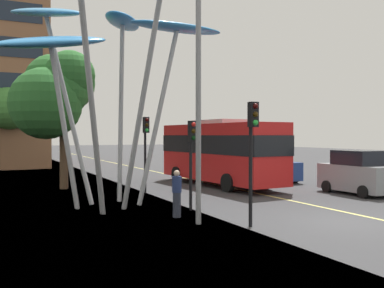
{
  "coord_description": "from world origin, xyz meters",
  "views": [
    {
      "loc": [
        -11.16,
        -11.17,
        2.94
      ],
      "look_at": [
        -1.72,
        8.76,
        2.5
      ],
      "focal_mm": 41.08,
      "sensor_mm": 36.0,
      "label": 1
    }
  ],
  "objects_px": {
    "leaf_sculpture": "(95,27)",
    "car_parked_far": "(271,167)",
    "red_bus": "(219,150)",
    "car_parked_mid": "(358,174)",
    "car_side_street": "(228,161)",
    "pedestrian": "(177,194)",
    "traffic_light_kerb_near": "(252,137)",
    "traffic_light_kerb_far": "(192,146)",
    "street_lamp": "(205,70)",
    "traffic_light_island_mid": "(146,138)"
  },
  "relations": [
    {
      "from": "traffic_light_kerb_near",
      "to": "car_parked_far",
      "type": "bearing_deg",
      "value": 52.15
    },
    {
      "from": "leaf_sculpture",
      "to": "car_parked_far",
      "type": "relative_size",
      "value": 2.8
    },
    {
      "from": "traffic_light_island_mid",
      "to": "car_parked_mid",
      "type": "height_order",
      "value": "traffic_light_island_mid"
    },
    {
      "from": "car_parked_mid",
      "to": "car_parked_far",
      "type": "xyz_separation_m",
      "value": [
        -0.47,
        6.77,
        -0.1
      ]
    },
    {
      "from": "car_parked_mid",
      "to": "street_lamp",
      "type": "distance_m",
      "value": 11.49
    },
    {
      "from": "street_lamp",
      "to": "car_parked_mid",
      "type": "bearing_deg",
      "value": 17.57
    },
    {
      "from": "car_parked_mid",
      "to": "pedestrian",
      "type": "height_order",
      "value": "car_parked_mid"
    },
    {
      "from": "car_parked_far",
      "to": "pedestrian",
      "type": "height_order",
      "value": "car_parked_far"
    },
    {
      "from": "traffic_light_island_mid",
      "to": "traffic_light_kerb_near",
      "type": "bearing_deg",
      "value": -87.85
    },
    {
      "from": "leaf_sculpture",
      "to": "pedestrian",
      "type": "relative_size",
      "value": 6.73
    },
    {
      "from": "car_parked_mid",
      "to": "car_side_street",
      "type": "distance_m",
      "value": 12.41
    },
    {
      "from": "pedestrian",
      "to": "leaf_sculpture",
      "type": "bearing_deg",
      "value": 123.3
    },
    {
      "from": "leaf_sculpture",
      "to": "street_lamp",
      "type": "xyz_separation_m",
      "value": [
        2.57,
        -4.68,
        -2.22
      ]
    },
    {
      "from": "car_parked_mid",
      "to": "pedestrian",
      "type": "relative_size",
      "value": 2.31
    },
    {
      "from": "traffic_light_kerb_far",
      "to": "street_lamp",
      "type": "xyz_separation_m",
      "value": [
        -0.62,
        -2.37,
        2.55
      ]
    },
    {
      "from": "traffic_light_kerb_near",
      "to": "traffic_light_kerb_far",
      "type": "relative_size",
      "value": 1.14
    },
    {
      "from": "red_bus",
      "to": "car_parked_mid",
      "type": "height_order",
      "value": "red_bus"
    },
    {
      "from": "red_bus",
      "to": "traffic_light_kerb_near",
      "type": "xyz_separation_m",
      "value": [
        -4.68,
        -10.64,
        0.79
      ]
    },
    {
      "from": "pedestrian",
      "to": "car_parked_mid",
      "type": "bearing_deg",
      "value": 9.74
    },
    {
      "from": "leaf_sculpture",
      "to": "traffic_light_kerb_near",
      "type": "bearing_deg",
      "value": -58.12
    },
    {
      "from": "red_bus",
      "to": "leaf_sculpture",
      "type": "xyz_separation_m",
      "value": [
        -8.33,
        -4.77,
        5.22
      ]
    },
    {
      "from": "leaf_sculpture",
      "to": "car_parked_far",
      "type": "bearing_deg",
      "value": 23.36
    },
    {
      "from": "traffic_light_kerb_far",
      "to": "car_parked_far",
      "type": "distance_m",
      "value": 12.04
    },
    {
      "from": "traffic_light_island_mid",
      "to": "traffic_light_kerb_far",
      "type": "bearing_deg",
      "value": -91.12
    },
    {
      "from": "leaf_sculpture",
      "to": "car_parked_far",
      "type": "distance_m",
      "value": 14.89
    },
    {
      "from": "street_lamp",
      "to": "pedestrian",
      "type": "relative_size",
      "value": 4.8
    },
    {
      "from": "traffic_light_kerb_near",
      "to": "pedestrian",
      "type": "relative_size",
      "value": 2.36
    },
    {
      "from": "car_parked_far",
      "to": "street_lamp",
      "type": "xyz_separation_m",
      "value": [
        -9.78,
        -10.02,
        4.17
      ]
    },
    {
      "from": "traffic_light_island_mid",
      "to": "car_parked_mid",
      "type": "bearing_deg",
      "value": -26.73
    },
    {
      "from": "car_parked_mid",
      "to": "pedestrian",
      "type": "xyz_separation_m",
      "value": [
        -10.67,
        -1.83,
        -0.18
      ]
    },
    {
      "from": "car_parked_far",
      "to": "pedestrian",
      "type": "bearing_deg",
      "value": -139.86
    },
    {
      "from": "traffic_light_kerb_near",
      "to": "traffic_light_kerb_far",
      "type": "distance_m",
      "value": 3.59
    },
    {
      "from": "car_parked_mid",
      "to": "traffic_light_kerb_near",
      "type": "bearing_deg",
      "value": -154.23
    },
    {
      "from": "traffic_light_kerb_far",
      "to": "traffic_light_kerb_near",
      "type": "bearing_deg",
      "value": -82.67
    },
    {
      "from": "traffic_light_kerb_far",
      "to": "traffic_light_island_mid",
      "type": "distance_m",
      "value": 5.68
    },
    {
      "from": "car_parked_mid",
      "to": "car_side_street",
      "type": "bearing_deg",
      "value": 91.49
    },
    {
      "from": "traffic_light_kerb_far",
      "to": "car_parked_mid",
      "type": "relative_size",
      "value": 0.9
    },
    {
      "from": "traffic_light_kerb_far",
      "to": "car_side_street",
      "type": "xyz_separation_m",
      "value": [
        9.31,
        13.28,
        -1.51
      ]
    },
    {
      "from": "street_lamp",
      "to": "pedestrian",
      "type": "bearing_deg",
      "value": 106.66
    },
    {
      "from": "leaf_sculpture",
      "to": "traffic_light_kerb_near",
      "type": "relative_size",
      "value": 2.85
    },
    {
      "from": "red_bus",
      "to": "traffic_light_kerb_near",
      "type": "distance_m",
      "value": 11.65
    },
    {
      "from": "car_side_street",
      "to": "pedestrian",
      "type": "height_order",
      "value": "car_side_street"
    },
    {
      "from": "traffic_light_island_mid",
      "to": "pedestrian",
      "type": "relative_size",
      "value": 2.28
    },
    {
      "from": "car_parked_far",
      "to": "pedestrian",
      "type": "relative_size",
      "value": 2.41
    },
    {
      "from": "red_bus",
      "to": "pedestrian",
      "type": "height_order",
      "value": "red_bus"
    },
    {
      "from": "car_side_street",
      "to": "car_parked_far",
      "type": "bearing_deg",
      "value": -91.5
    },
    {
      "from": "car_parked_mid",
      "to": "street_lamp",
      "type": "relative_size",
      "value": 0.48
    },
    {
      "from": "red_bus",
      "to": "car_side_street",
      "type": "xyz_separation_m",
      "value": [
        4.17,
        6.19,
        -1.06
      ]
    },
    {
      "from": "traffic_light_kerb_near",
      "to": "traffic_light_kerb_far",
      "type": "bearing_deg",
      "value": 97.33
    },
    {
      "from": "pedestrian",
      "to": "car_side_street",
      "type": "bearing_deg",
      "value": 53.98
    }
  ]
}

